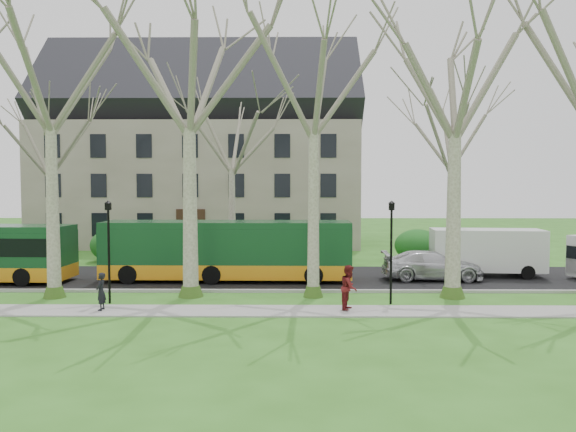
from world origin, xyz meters
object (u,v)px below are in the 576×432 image
object	(u,v)px
bus_follow	(227,250)
sedan	(432,265)
van_a	(487,253)
pedestrian_b	(349,287)
pedestrian_a	(101,291)

from	to	relation	value
bus_follow	sedan	world-z (taller)	bus_follow
bus_follow	van_a	xyz separation A→B (m)	(14.07, 1.54, -0.32)
van_a	pedestrian_b	bearing A→B (deg)	-130.02
van_a	pedestrian_a	bearing A→B (deg)	-149.83
sedan	pedestrian_b	distance (m)	8.70
sedan	pedestrian_b	bearing A→B (deg)	146.42
bus_follow	van_a	world-z (taller)	bus_follow
sedan	pedestrian_b	size ratio (longest dim) A/B	2.91
sedan	pedestrian_a	distance (m)	16.68
bus_follow	pedestrian_b	bearing A→B (deg)	-49.42
van_a	bus_follow	bearing A→B (deg)	-168.76
bus_follow	pedestrian_a	distance (m)	8.26
bus_follow	pedestrian_b	size ratio (longest dim) A/B	7.16
pedestrian_a	pedestrian_b	xyz separation A→B (m)	(9.93, 0.24, 0.14)
bus_follow	pedestrian_a	bearing A→B (deg)	-120.32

